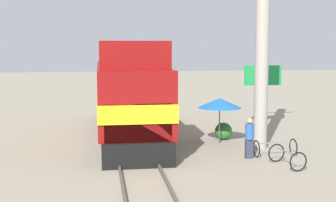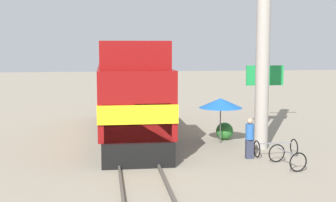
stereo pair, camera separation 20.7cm
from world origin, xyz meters
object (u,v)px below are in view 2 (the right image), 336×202
bicycle (276,148)px  bicycle_spare (287,157)px  locomotive (129,98)px  utility_pole (263,25)px  person_bystander (250,137)px  vendor_umbrella (221,103)px  billboard_sign (265,80)px

bicycle → bicycle_spare: bearing=-8.9°
locomotive → utility_pole: 7.30m
utility_pole → person_bystander: (-1.06, -1.74, -4.47)m
person_bystander → bicycle_spare: size_ratio=1.01×
locomotive → vendor_umbrella: bearing=-26.7°
locomotive → vendor_umbrella: size_ratio=6.26×
utility_pole → person_bystander: utility_pole is taller
locomotive → bicycle: (5.61, -4.89, -1.57)m
person_bystander → bicycle_spare: 1.81m
locomotive → bicycle: 7.60m
locomotive → bicycle_spare: locomotive is taller
vendor_umbrella → billboard_sign: size_ratio=0.61×
bicycle → bicycle_spare: bicycle_spare is taller
billboard_sign → utility_pole: bearing=-110.6°
person_bystander → vendor_umbrella: bearing=97.9°
utility_pole → person_bystander: 4.91m
billboard_sign → vendor_umbrella: bearing=-131.0°
person_bystander → bicycle_spare: bearing=-55.7°
vendor_umbrella → utility_pole: bearing=-41.3°
vendor_umbrella → bicycle_spare: vendor_umbrella is taller
utility_pole → bicycle_spare: size_ratio=6.61×
billboard_sign → bicycle: (-1.90, -6.85, -2.22)m
vendor_umbrella → person_bystander: 3.23m
person_bystander → locomotive: bearing=131.3°
locomotive → bicycle_spare: 8.63m
billboard_sign → bicycle_spare: bearing=-103.7°
vendor_umbrella → billboard_sign: 5.33m
locomotive → person_bystander: 6.84m
utility_pole → bicycle_spare: (-0.08, -3.18, -4.98)m
utility_pole → billboard_sign: utility_pole is taller
bicycle_spare → locomotive: bearing=120.0°
locomotive → utility_pole: size_ratio=1.22×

